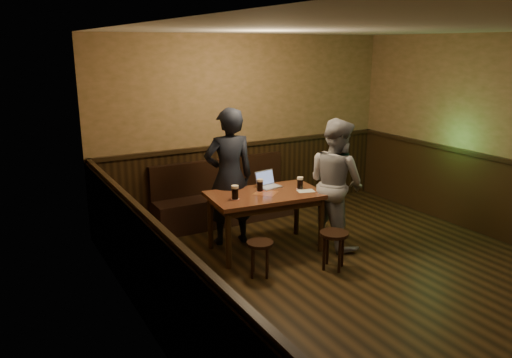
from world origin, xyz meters
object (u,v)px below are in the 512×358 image
Objects in this scene: pint_right at (300,183)px; person_suit at (229,177)px; pint_left at (235,192)px; pint_mid at (260,185)px; bench at (224,202)px; stool_left at (260,249)px; laptop at (268,183)px; pub_table at (266,201)px; person_grey at (336,183)px; stool_right at (334,240)px.

person_suit reaches higher than pint_right.
pint_mid is (0.44, 0.15, -0.01)m from pint_left.
bench reaches higher than stool_left.
pint_right is 0.48× the size of laptop.
bench is 1.43× the size of pub_table.
laptop is (0.19, 0.13, -0.03)m from pint_mid.
stool_left is 0.80m from pint_left.
pub_table is at bearing 67.12° from person_grey.
stool_left is 2.54× the size of pint_mid.
stool_left is at bearing -103.23° from bench.
person_grey reaches higher than stool_right.
stool_left is at bearing -119.77° from pint_mid.
laptop is at bearing 102.77° from stool_right.
pint_right is 0.09× the size of person_suit.
stool_right reaches higher than stool_left.
person_suit is at bearing 71.25° from pint_left.
pint_left is 0.47m from pint_mid.
pint_left is at bearing 179.17° from pint_right.
person_suit is (-0.29, 0.47, 0.25)m from pub_table.
pint_right is (0.94, 0.58, 0.53)m from stool_left.
pub_table is at bearing 115.18° from stool_right.
pint_mid is at bearing 18.69° from pint_left.
bench is at bearing -100.99° from person_suit.
bench is 6.41× the size of laptop.
pint_mid is (-0.45, 1.01, 0.49)m from stool_right.
laptop reaches higher than pub_table.
laptop is at bearing -80.81° from bench.
pub_table is 3.29× the size of stool_right.
pint_mid is 1.01m from person_grey.
bench is at bearing 101.08° from stool_right.
bench is 1.29m from pint_mid.
person_grey is (1.37, -0.25, -0.01)m from pint_left.
pub_table is 9.23× the size of pint_mid.
bench is 1.18× the size of person_suit.
person_suit is (0.18, 0.52, 0.06)m from pint_left.
person_grey is (0.48, 0.60, 0.49)m from stool_right.
stool_right is (0.87, -0.27, 0.04)m from stool_left.
pint_mid is at bearing 108.29° from pub_table.
person_grey is (1.19, -0.77, -0.07)m from person_suit.
pub_table is 0.53m from pint_right.
pint_right is (0.96, -0.01, -0.01)m from pint_left.
person_grey is (0.74, -0.53, 0.02)m from laptop.
pint_mid is 0.49× the size of laptop.
pub_table is 9.33× the size of pint_right.
person_suit is (0.16, 1.11, 0.59)m from stool_left.
person_grey reaches higher than bench.
stool_left is 0.23× the size of person_suit.
pub_table reaches higher than stool_left.
person_suit is at bearing 82.00° from stool_left.
stool_left is at bearing -88.03° from pint_left.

